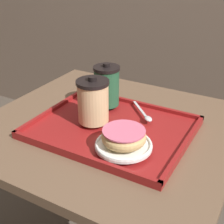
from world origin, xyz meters
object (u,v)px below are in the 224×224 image
Objects in this scene: donut_chocolate_glazed at (124,136)px; coffee_cup_rear at (107,86)px; coffee_cup_front at (93,101)px; spoon at (146,116)px.

coffee_cup_rear is at bearing 129.87° from donut_chocolate_glazed.
coffee_cup_front is 1.21× the size of donut_chocolate_glazed.
coffee_cup_front is at bearing -79.31° from coffee_cup_rear.
spoon is at bearing 37.12° from coffee_cup_front.
coffee_cup_front is at bearing 150.28° from donut_chocolate_glazed.
coffee_cup_rear is (-0.02, 0.12, 0.00)m from coffee_cup_front.
coffee_cup_rear is 0.27m from donut_chocolate_glazed.
spoon is (0.15, -0.02, -0.06)m from coffee_cup_rear.
coffee_cup_rear is 1.22× the size of donut_chocolate_glazed.
donut_chocolate_glazed is 1.02× the size of spoon.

